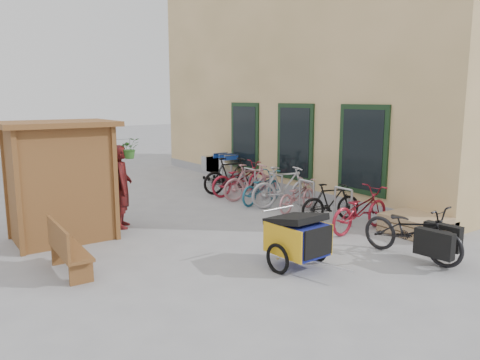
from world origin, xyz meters
TOP-DOWN VIEW (x-y plane):
  - ground at (0.00, 0.00)m, footprint 80.00×80.00m
  - building at (6.49, 4.50)m, footprint 6.07×13.00m
  - kiosk at (-3.28, 2.47)m, footprint 2.49×1.65m
  - bike_rack at (2.30, 2.40)m, footprint 0.05×5.35m
  - pallet_stack at (3.00, -1.40)m, footprint 1.00×1.20m
  - bench at (-3.67, 0.46)m, footprint 0.44×1.37m
  - shopping_carts at (3.00, 6.35)m, footprint 0.56×1.55m
  - child_trailer at (-0.36, -1.44)m, footprint 1.01×1.68m
  - cargo_bike at (1.64, -2.30)m, footprint 0.86×1.97m
  - person_kiosk at (-1.87, 2.66)m, footprint 0.68×0.80m
  - bike_0 at (2.22, -0.57)m, footprint 1.87×0.78m
  - bike_1 at (2.34, 0.41)m, footprint 1.55×0.85m
  - bike_2 at (2.33, 1.58)m, footprint 1.62×0.90m
  - bike_3 at (2.32, 2.09)m, footprint 1.90×0.98m
  - bike_4 at (2.13, 2.80)m, footprint 1.79×1.03m
  - bike_5 at (2.14, 3.33)m, footprint 1.77×0.67m
  - bike_6 at (2.26, 4.05)m, footprint 1.93×0.71m
  - bike_7 at (2.21, 4.47)m, footprint 1.86×0.64m

SIDE VIEW (x-z plane):
  - ground at x=0.00m, z-range 0.00..0.00m
  - pallet_stack at x=3.00m, z-range 0.01..0.41m
  - bike_2 at x=2.33m, z-range 0.00..0.81m
  - bench at x=-3.67m, z-range 0.01..0.87m
  - bike_4 at x=2.13m, z-range 0.00..0.89m
  - bike_1 at x=2.34m, z-range 0.00..0.90m
  - bike_0 at x=2.22m, z-range 0.00..0.96m
  - cargo_bike at x=1.64m, z-range 0.00..1.00m
  - bike_6 at x=2.26m, z-range 0.00..1.01m
  - bike_rack at x=2.30m, z-range 0.08..0.95m
  - bike_5 at x=2.14m, z-range 0.00..1.04m
  - child_trailer at x=-0.36m, z-range 0.05..1.03m
  - bike_7 at x=2.21m, z-range 0.00..1.10m
  - bike_3 at x=2.32m, z-range 0.00..1.10m
  - shopping_carts at x=3.00m, z-range 0.08..1.09m
  - person_kiosk at x=-1.87m, z-range 0.00..1.84m
  - kiosk at x=-3.28m, z-range 0.35..2.75m
  - building at x=6.49m, z-range -0.01..6.99m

